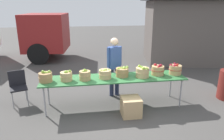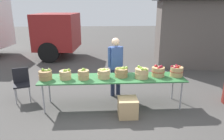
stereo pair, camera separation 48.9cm
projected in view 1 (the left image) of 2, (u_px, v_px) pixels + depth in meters
ground_plane at (114, 105)px, 5.39m from camera, size 40.00×40.00×0.00m
market_table at (114, 79)px, 5.17m from camera, size 3.50×0.76×0.75m
apple_basket_green_0 at (46, 77)px, 4.86m from camera, size 0.32×0.32×0.27m
apple_basket_green_1 at (66, 76)px, 4.93m from camera, size 0.29×0.29×0.26m
apple_basket_green_2 at (85, 75)px, 4.97m from camera, size 0.28×0.28×0.28m
apple_basket_green_3 at (105, 74)px, 5.08m from camera, size 0.31×0.31×0.25m
apple_basket_green_4 at (122, 72)px, 5.22m from camera, size 0.33×0.33×0.26m
apple_basket_green_5 at (142, 72)px, 5.16m from camera, size 0.34×0.34×0.29m
apple_basket_red_0 at (158, 70)px, 5.34m from camera, size 0.33×0.33×0.28m
apple_basket_red_1 at (175, 69)px, 5.37m from camera, size 0.33×0.33×0.29m
vendor_adult at (114, 63)px, 5.71m from camera, size 0.42×0.29×1.62m
food_kiosk at (182, 30)px, 9.26m from camera, size 3.96×3.48×2.74m
folding_chair at (18, 85)px, 5.36m from camera, size 0.51×0.51×0.86m
produce_crate at (131, 107)px, 4.85m from camera, size 0.43×0.43×0.43m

